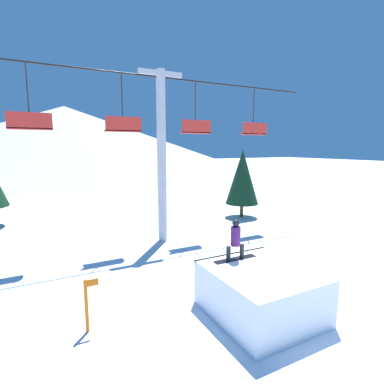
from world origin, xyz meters
name	(u,v)px	position (x,y,z in m)	size (l,w,h in m)	color
ground_plane	(298,321)	(0.00, 0.00, 0.00)	(220.00, 220.00, 0.00)	white
mountain_ridge	(66,138)	(0.00, 72.27, 7.37)	(85.33, 85.33, 14.73)	silver
snow_ramp	(260,292)	(-0.76, 0.85, 0.74)	(2.96, 3.24, 1.48)	white
snowboarder	(235,240)	(-0.98, 1.91, 2.17)	(1.57, 0.32, 1.38)	black
chairlift	(162,145)	(-0.63, 9.27, 5.33)	(19.41, 0.49, 9.22)	#B2B2B7
pine_tree_near	(242,177)	(6.75, 11.85, 3.03)	(2.42, 2.42, 5.05)	#4C3823
trail_marker	(87,304)	(-5.70, 2.40, 0.84)	(0.41, 0.10, 1.57)	orange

